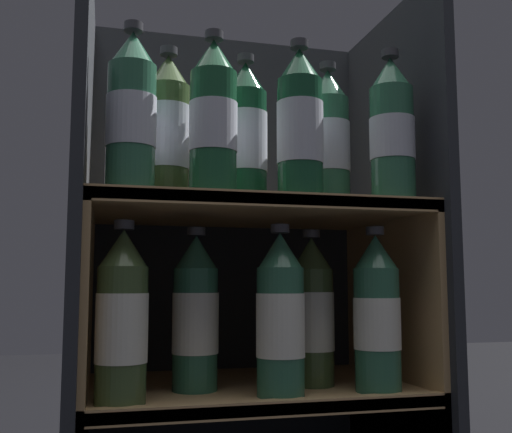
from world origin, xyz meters
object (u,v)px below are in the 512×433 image
object	(u,v)px
bottle_upper_front_0	(131,114)
bottle_upper_front_1	(213,120)
bottle_upper_front_2	(300,126)
bottle_upper_front_3	(392,132)
bottle_upper_back_0	(167,131)
bottle_lower_back_0	(196,316)
bottle_lower_back_1	(312,314)
bottle_lower_front_2	(377,316)
bottle_upper_back_1	(245,136)
bottle_upper_back_2	(329,141)
bottle_lower_front_1	(280,317)
bottle_lower_front_0	(122,320)

from	to	relation	value
bottle_upper_front_0	bottle_upper_front_1	bearing A→B (deg)	0.00
bottle_upper_front_2	bottle_upper_front_3	distance (m)	0.17
bottle_upper_front_0	bottle_upper_back_0	distance (m)	0.11
bottle_lower_back_0	bottle_lower_back_1	xyz separation A→B (m)	(0.21, 0.00, -0.00)
bottle_lower_front_2	bottle_lower_back_0	size ratio (longest dim) A/B	1.00
bottle_upper_back_1	bottle_upper_back_2	xyz separation A→B (m)	(0.16, 0.00, 0.00)
bottle_upper_back_0	bottle_upper_back_2	bearing A→B (deg)	0.00
bottle_lower_front_2	bottle_lower_back_0	world-z (taller)	same
bottle_lower_front_2	bottle_upper_front_0	bearing A→B (deg)	180.00
bottle_upper_back_2	bottle_lower_front_1	xyz separation A→B (m)	(-0.12, -0.09, -0.33)
bottle_upper_front_0	bottle_upper_back_0	xyz separation A→B (m)	(0.07, 0.09, -0.00)
bottle_upper_front_1	bottle_lower_back_1	distance (m)	0.39
bottle_upper_back_2	bottle_lower_back_1	world-z (taller)	bottle_upper_back_2
bottle_upper_front_1	bottle_lower_front_0	bearing A→B (deg)	-180.00
bottle_upper_back_0	bottle_lower_back_0	bearing A→B (deg)	0.00
bottle_upper_back_1	bottle_lower_front_1	bearing A→B (deg)	-66.12
bottle_upper_front_1	bottle_upper_front_0	bearing A→B (deg)	-180.00
bottle_upper_front_3	bottle_lower_back_1	distance (m)	0.36
bottle_upper_front_0	bottle_lower_front_2	bearing A→B (deg)	-0.00
bottle_upper_back_1	bottle_lower_back_0	size ratio (longest dim) A/B	1.00
bottle_lower_front_1	bottle_lower_back_0	bearing A→B (deg)	145.36
bottle_upper_back_2	bottle_lower_front_0	bearing A→B (deg)	-166.90
bottle_upper_back_1	bottle_lower_back_0	world-z (taller)	bottle_upper_back_1
bottle_upper_back_0	bottle_lower_front_0	distance (m)	0.35
bottle_upper_back_2	bottle_lower_front_0	distance (m)	0.51
bottle_upper_back_0	bottle_lower_front_1	size ratio (longest dim) A/B	1.00
bottle_upper_front_3	bottle_lower_front_1	bearing A→B (deg)	-180.00
bottle_lower_front_0	bottle_lower_front_2	world-z (taller)	same
bottle_upper_back_0	bottle_lower_back_1	xyz separation A→B (m)	(0.27, 0.00, -0.33)
bottle_upper_back_2	bottle_lower_back_1	bearing A→B (deg)	180.00
bottle_lower_front_1	bottle_lower_front_2	world-z (taller)	same
bottle_upper_front_2	bottle_upper_back_2	xyz separation A→B (m)	(0.09, 0.09, 0.00)
bottle_upper_front_0	bottle_lower_back_1	xyz separation A→B (m)	(0.34, 0.09, -0.33)
bottle_lower_back_0	bottle_upper_front_1	bearing A→B (deg)	-81.74
bottle_lower_back_0	bottle_upper_front_2	bearing A→B (deg)	-28.22
bottle_upper_front_0	bottle_upper_front_3	bearing A→B (deg)	0.00
bottle_lower_front_0	bottle_lower_front_1	size ratio (longest dim) A/B	1.00
bottle_upper_front_3	bottle_upper_back_0	world-z (taller)	same
bottle_upper_front_2	bottle_lower_front_0	world-z (taller)	bottle_upper_front_2
bottle_upper_back_2	bottle_lower_back_1	distance (m)	0.33
bottle_lower_back_1	bottle_upper_back_0	bearing A→B (deg)	180.00
bottle_lower_front_2	bottle_upper_back_1	bearing A→B (deg)	157.42
bottle_upper_back_1	bottle_lower_front_2	xyz separation A→B (m)	(0.21, -0.09, -0.32)
bottle_upper_back_2	bottle_lower_front_1	distance (m)	0.36
bottle_upper_front_2	bottle_upper_front_0	bearing A→B (deg)	180.00
bottle_upper_front_1	bottle_upper_back_1	size ratio (longest dim) A/B	1.00
bottle_upper_front_2	bottle_upper_back_2	size ratio (longest dim) A/B	1.00
bottle_upper_back_1	bottle_lower_front_0	bearing A→B (deg)	-157.81
bottle_upper_front_0	bottle_upper_front_2	world-z (taller)	same
bottle_upper_front_0	bottle_upper_back_0	bearing A→B (deg)	52.85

